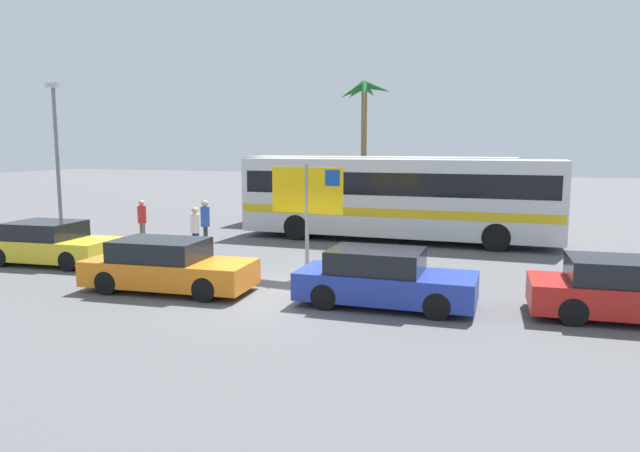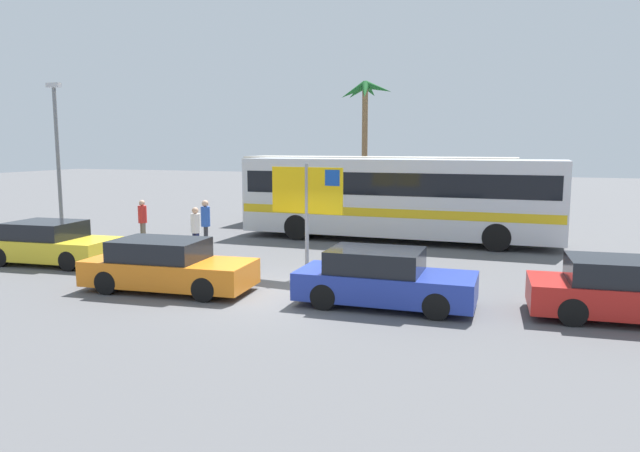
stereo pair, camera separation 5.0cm
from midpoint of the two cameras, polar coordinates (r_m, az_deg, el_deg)
The scene contains 13 objects.
ground at distance 15.01m, azimuth -4.16°, elevation -6.55°, with size 120.00×120.00×0.00m, color #565659.
bus_front_coach at distance 23.06m, azimuth 7.58°, elevation 2.96°, with size 12.16×2.46×3.17m.
bus_rear_coach at distance 27.02m, azimuth 5.51°, elevation 3.70°, with size 12.16×2.46×3.17m.
ferry_sign at distance 16.65m, azimuth -1.04°, elevation 3.02°, with size 2.19×0.28×3.20m.
car_red at distance 14.29m, azimuth 28.01°, elevation -5.58°, with size 4.47×2.01×1.32m.
car_yellow at distance 20.48m, azimuth -24.42°, elevation -1.54°, with size 4.10×2.17×1.32m.
car_blue at distance 13.86m, azimuth 6.16°, elevation -5.09°, with size 4.14×1.78×1.32m.
car_orange at distance 15.69m, azimuth -14.42°, elevation -3.77°, with size 4.43×2.04×1.32m.
pedestrian_by_bus at distance 23.15m, azimuth -16.65°, elevation 0.72°, with size 0.32×0.32×1.67m.
pedestrian_near_sign at distance 21.16m, azimuth -10.89°, elevation 0.49°, with size 0.32×0.32×1.80m.
pedestrian_crossing_lot at distance 20.12m, azimuth -11.81°, elevation -0.16°, with size 0.32×0.32×1.66m.
lamp_post_right_side at distance 23.98m, azimuth -23.85°, elevation 6.15°, with size 0.56×0.20×5.94m.
palm_tree_seaside at distance 33.27m, azimuth 4.36°, elevation 11.08°, with size 2.88×2.93×7.18m.
Camera 2 is at (5.96, -13.27, 3.73)m, focal length 33.26 mm.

